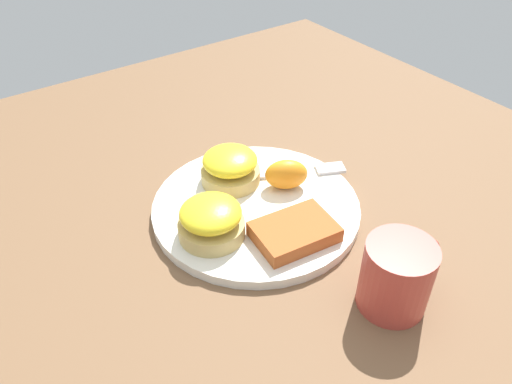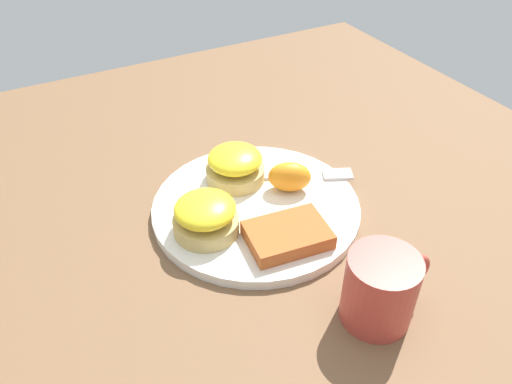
{
  "view_description": "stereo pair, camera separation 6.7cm",
  "coord_description": "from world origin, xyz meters",
  "px_view_note": "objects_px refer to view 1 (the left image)",
  "views": [
    {
      "loc": [
        -0.3,
        -0.43,
        0.45
      ],
      "look_at": [
        0.0,
        0.0,
        0.03
      ],
      "focal_mm": 35.0,
      "sensor_mm": 36.0,
      "label": 1
    },
    {
      "loc": [
        -0.25,
        -0.46,
        0.45
      ],
      "look_at": [
        0.0,
        0.0,
        0.03
      ],
      "focal_mm": 35.0,
      "sensor_mm": 36.0,
      "label": 2
    }
  ],
  "objects_px": {
    "sandwich_benedict_right": "(211,220)",
    "fork": "(287,174)",
    "sandwich_benedict_left": "(230,167)",
    "hashbrown_patty": "(292,233)",
    "cup": "(397,276)",
    "orange_wedge": "(286,174)"
  },
  "relations": [
    {
      "from": "sandwich_benedict_left",
      "to": "cup",
      "type": "bearing_deg",
      "value": -83.33
    },
    {
      "from": "sandwich_benedict_right",
      "to": "hashbrown_patty",
      "type": "height_order",
      "value": "sandwich_benedict_right"
    },
    {
      "from": "fork",
      "to": "cup",
      "type": "xyz_separation_m",
      "value": [
        -0.04,
        -0.24,
        0.03
      ]
    },
    {
      "from": "hashbrown_patty",
      "to": "orange_wedge",
      "type": "height_order",
      "value": "orange_wedge"
    },
    {
      "from": "orange_wedge",
      "to": "cup",
      "type": "xyz_separation_m",
      "value": [
        -0.02,
        -0.22,
        0.01
      ]
    },
    {
      "from": "fork",
      "to": "cup",
      "type": "bearing_deg",
      "value": -99.72
    },
    {
      "from": "sandwich_benedict_left",
      "to": "hashbrown_patty",
      "type": "bearing_deg",
      "value": -91.38
    },
    {
      "from": "hashbrown_patty",
      "to": "fork",
      "type": "relative_size",
      "value": 0.52
    },
    {
      "from": "sandwich_benedict_right",
      "to": "cup",
      "type": "bearing_deg",
      "value": -60.15
    },
    {
      "from": "orange_wedge",
      "to": "cup",
      "type": "height_order",
      "value": "cup"
    },
    {
      "from": "sandwich_benedict_right",
      "to": "fork",
      "type": "xyz_separation_m",
      "value": [
        0.16,
        0.04,
        -0.02
      ]
    },
    {
      "from": "cup",
      "to": "sandwich_benedict_left",
      "type": "bearing_deg",
      "value": 96.67
    },
    {
      "from": "fork",
      "to": "cup",
      "type": "distance_m",
      "value": 0.25
    },
    {
      "from": "sandwich_benedict_left",
      "to": "fork",
      "type": "xyz_separation_m",
      "value": [
        0.07,
        -0.04,
        -0.02
      ]
    },
    {
      "from": "sandwich_benedict_left",
      "to": "orange_wedge",
      "type": "bearing_deg",
      "value": -45.74
    },
    {
      "from": "fork",
      "to": "sandwich_benedict_right",
      "type": "bearing_deg",
      "value": -164.01
    },
    {
      "from": "cup",
      "to": "orange_wedge",
      "type": "bearing_deg",
      "value": 84.09
    },
    {
      "from": "sandwich_benedict_right",
      "to": "hashbrown_patty",
      "type": "bearing_deg",
      "value": -39.76
    },
    {
      "from": "hashbrown_patty",
      "to": "fork",
      "type": "bearing_deg",
      "value": 54.54
    },
    {
      "from": "sandwich_benedict_left",
      "to": "fork",
      "type": "distance_m",
      "value": 0.09
    },
    {
      "from": "sandwich_benedict_right",
      "to": "sandwich_benedict_left",
      "type": "bearing_deg",
      "value": 44.82
    },
    {
      "from": "sandwich_benedict_left",
      "to": "hashbrown_patty",
      "type": "relative_size",
      "value": 0.85
    }
  ]
}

